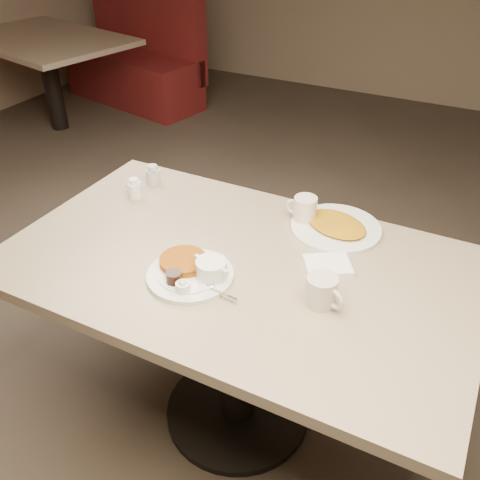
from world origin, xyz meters
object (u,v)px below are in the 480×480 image
at_px(diner_table, 237,302).
at_px(coffee_mug_far, 304,210).
at_px(creamer_left, 135,189).
at_px(coffee_mug_near, 322,291).
at_px(creamer_right, 153,175).
at_px(hash_plate, 336,227).
at_px(booth_back_left, 129,58).
at_px(main_plate, 193,271).

xyz_separation_m(diner_table, coffee_mug_far, (0.10, 0.32, 0.22)).
relative_size(diner_table, creamer_left, 18.75).
height_order(coffee_mug_near, creamer_right, coffee_mug_near).
relative_size(creamer_left, creamer_right, 1.00).
distance_m(coffee_mug_far, creamer_left, 0.65).
relative_size(creamer_left, hash_plate, 0.20).
height_order(diner_table, booth_back_left, booth_back_left).
bearing_deg(hash_plate, diner_table, -124.56).
xyz_separation_m(creamer_left, hash_plate, (0.76, 0.13, -0.02)).
bearing_deg(diner_table, coffee_mug_near, -12.65).
distance_m(main_plate, coffee_mug_near, 0.40).
distance_m(coffee_mug_near, hash_plate, 0.40).
xyz_separation_m(coffee_mug_far, creamer_right, (-0.64, -0.00, -0.01)).
distance_m(diner_table, creamer_right, 0.66).
height_order(diner_table, creamer_left, creamer_left).
height_order(coffee_mug_near, coffee_mug_far, coffee_mug_far).
bearing_deg(coffee_mug_near, hash_plate, 102.71).
height_order(main_plate, creamer_right, creamer_right).
relative_size(creamer_left, booth_back_left, 0.04).
bearing_deg(coffee_mug_far, hash_plate, 1.75).
xyz_separation_m(main_plate, hash_plate, (0.30, 0.45, -0.01)).
distance_m(coffee_mug_far, booth_back_left, 3.60).
bearing_deg(main_plate, creamer_left, 144.93).
bearing_deg(main_plate, hash_plate, 56.20).
bearing_deg(coffee_mug_far, booth_back_left, 137.64).
distance_m(main_plate, creamer_right, 0.64).
distance_m(diner_table, coffee_mug_near, 0.38).
relative_size(coffee_mug_far, hash_plate, 0.29).
relative_size(coffee_mug_near, creamer_right, 1.71).
height_order(diner_table, creamer_right, creamer_right).
distance_m(coffee_mug_far, creamer_right, 0.64).
xyz_separation_m(diner_table, main_plate, (-0.08, -0.13, 0.19)).
distance_m(coffee_mug_far, hash_plate, 0.12).
distance_m(diner_table, hash_plate, 0.43).
xyz_separation_m(coffee_mug_far, booth_back_left, (-2.64, 2.41, -0.39)).
bearing_deg(hash_plate, creamer_left, -170.04).
bearing_deg(coffee_mug_near, coffee_mug_far, 118.23).
distance_m(creamer_right, booth_back_left, 3.16).
relative_size(diner_table, coffee_mug_far, 12.67).
relative_size(diner_table, coffee_mug_near, 10.95).
bearing_deg(hash_plate, creamer_right, -179.47).
bearing_deg(booth_back_left, main_plate, -49.29).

